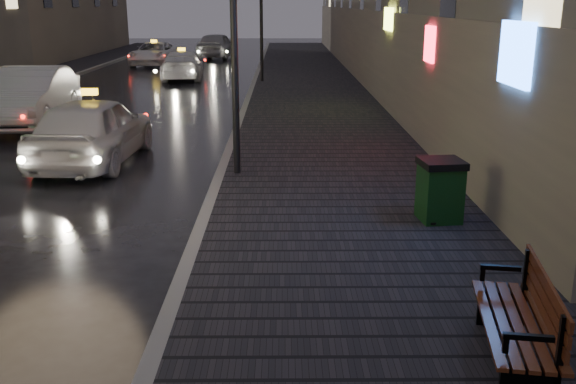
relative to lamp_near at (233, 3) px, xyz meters
name	(u,v)px	position (x,y,z in m)	size (l,w,h in m)	color
ground	(43,317)	(-1.85, -6.00, -3.49)	(120.00, 120.00, 0.00)	black
sidewalk	(309,85)	(2.05, 15.00, -3.41)	(4.60, 58.00, 0.15)	black
curb	(253,85)	(-0.35, 15.00, -3.41)	(0.20, 58.00, 0.15)	slate
sidewalk_far	(16,85)	(-10.55, 15.00, -3.41)	(2.40, 58.00, 0.15)	black
curb_far	(46,85)	(-9.25, 15.00, -3.41)	(0.20, 58.00, 0.15)	slate
lamp_near	(233,3)	(0.00, 0.00, 0.00)	(0.36, 0.36, 5.28)	black
lamp_far	(261,3)	(0.00, 16.00, 0.00)	(0.36, 0.36, 5.28)	black
bench	(524,320)	(3.23, -7.26, -2.89)	(0.89, 1.85, 0.91)	black
trash_bin	(440,190)	(3.43, -3.02, -2.83)	(0.72, 0.72, 0.99)	black
taxi_near	(93,129)	(-3.32, 1.45, -2.72)	(1.82, 4.52, 1.54)	#B9BAC0
car_left_mid	(30,97)	(-6.50, 6.12, -2.65)	(1.78, 5.11, 1.68)	#A9A9B1
taxi_mid	(182,65)	(-3.82, 17.91, -2.83)	(1.86, 4.56, 1.32)	silver
taxi_far	(155,54)	(-6.50, 25.11, -2.84)	(2.15, 4.67, 1.30)	white
car_far	(216,45)	(-3.37, 29.60, -2.66)	(1.95, 4.85, 1.65)	gray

